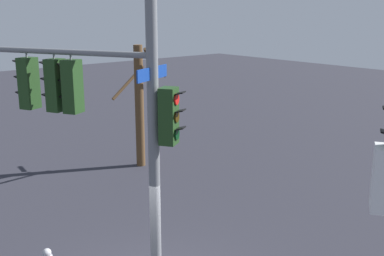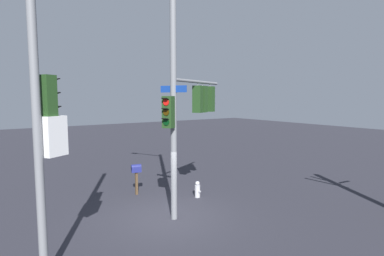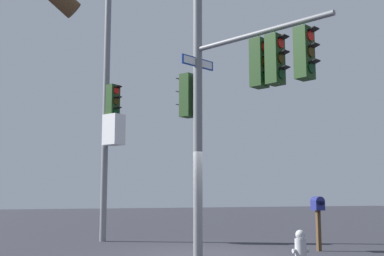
# 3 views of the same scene
# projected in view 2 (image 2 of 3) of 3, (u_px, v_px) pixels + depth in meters

# --- Properties ---
(ground_plane) EXTENTS (80.00, 80.00, 0.00)m
(ground_plane) POSITION_uv_depth(u_px,v_px,m) (168.00, 217.00, 11.30)
(ground_plane) COLOR #292932
(main_signal_pole_assembly) EXTENTS (3.09, 4.75, 9.68)m
(main_signal_pole_assembly) POSITION_uv_depth(u_px,v_px,m) (183.00, 86.00, 11.50)
(main_signal_pole_assembly) COLOR slate
(main_signal_pole_assembly) RESTS_ON ground
(secondary_pole_assembly) EXTENTS (0.71, 0.81, 8.03)m
(secondary_pole_assembly) POSITION_uv_depth(u_px,v_px,m) (44.00, 120.00, 7.20)
(secondary_pole_assembly) COLOR slate
(secondary_pole_assembly) RESTS_ON ground
(fire_hydrant) EXTENTS (0.38, 0.24, 0.73)m
(fire_hydrant) POSITION_uv_depth(u_px,v_px,m) (197.00, 190.00, 13.55)
(fire_hydrant) COLOR #B2B2B7
(fire_hydrant) RESTS_ON ground
(mailbox) EXTENTS (0.34, 0.49, 1.41)m
(mailbox) POSITION_uv_depth(u_px,v_px,m) (136.00, 171.00, 13.85)
(mailbox) COLOR #4C3823
(mailbox) RESTS_ON ground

